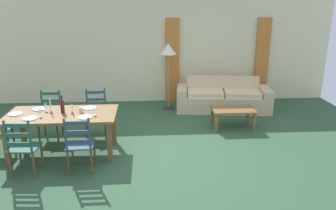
% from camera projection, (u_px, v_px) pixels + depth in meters
% --- Properties ---
extents(ground_plane, '(9.60, 9.60, 0.02)m').
position_uv_depth(ground_plane, '(153.00, 153.00, 6.03)').
color(ground_plane, '#315438').
extents(wall_far, '(9.60, 0.16, 2.70)m').
position_uv_depth(wall_far, '(150.00, 51.00, 8.76)').
color(wall_far, beige).
rests_on(wall_far, ground_plane).
extents(curtain_panel_left, '(0.35, 0.08, 2.20)m').
position_uv_depth(curtain_panel_left, '(172.00, 61.00, 8.73)').
color(curtain_panel_left, '#C97330').
rests_on(curtain_panel_left, ground_plane).
extents(curtain_panel_right, '(0.35, 0.08, 2.20)m').
position_uv_depth(curtain_panel_right, '(262.00, 60.00, 8.88)').
color(curtain_panel_right, '#C97330').
rests_on(curtain_panel_right, ground_plane).
extents(dining_table, '(1.90, 0.96, 0.75)m').
position_uv_depth(dining_table, '(62.00, 118.00, 5.82)').
color(dining_table, brown).
rests_on(dining_table, ground_plane).
extents(dining_chair_near_left, '(0.45, 0.43, 0.96)m').
position_uv_depth(dining_chair_near_left, '(23.00, 147.00, 5.12)').
color(dining_chair_near_left, '#255449').
rests_on(dining_chair_near_left, ground_plane).
extents(dining_chair_near_right, '(0.43, 0.41, 0.96)m').
position_uv_depth(dining_chair_near_right, '(80.00, 144.00, 5.21)').
color(dining_chair_near_right, '#31465C').
rests_on(dining_chair_near_right, ground_plane).
extents(dining_chair_far_left, '(0.44, 0.42, 0.96)m').
position_uv_depth(dining_chair_far_left, '(50.00, 115.00, 6.56)').
color(dining_chair_far_left, '#225846').
rests_on(dining_chair_far_left, ground_plane).
extents(dining_chair_far_right, '(0.44, 0.43, 0.96)m').
position_uv_depth(dining_chair_far_right, '(96.00, 113.00, 6.65)').
color(dining_chair_far_right, '#2C4758').
rests_on(dining_chair_far_right, ground_plane).
extents(dinner_plate_near_left, '(0.24, 0.24, 0.02)m').
position_uv_depth(dinner_plate_near_left, '(30.00, 118.00, 5.53)').
color(dinner_plate_near_left, white).
rests_on(dinner_plate_near_left, dining_table).
extents(fork_near_left, '(0.03, 0.17, 0.01)m').
position_uv_depth(fork_near_left, '(21.00, 119.00, 5.52)').
color(fork_near_left, silver).
rests_on(fork_near_left, dining_table).
extents(dinner_plate_near_right, '(0.24, 0.24, 0.02)m').
position_uv_depth(dinner_plate_near_right, '(85.00, 117.00, 5.58)').
color(dinner_plate_near_right, white).
rests_on(dinner_plate_near_right, dining_table).
extents(fork_near_right, '(0.03, 0.17, 0.01)m').
position_uv_depth(fork_near_right, '(76.00, 118.00, 5.57)').
color(fork_near_right, silver).
rests_on(fork_near_right, dining_table).
extents(dinner_plate_far_left, '(0.24, 0.24, 0.02)m').
position_uv_depth(dinner_plate_far_left, '(40.00, 109.00, 6.00)').
color(dinner_plate_far_left, white).
rests_on(dinner_plate_far_left, dining_table).
extents(fork_far_left, '(0.02, 0.17, 0.01)m').
position_uv_depth(fork_far_left, '(31.00, 110.00, 6.00)').
color(fork_far_left, silver).
rests_on(fork_far_left, dining_table).
extents(dinner_plate_far_right, '(0.24, 0.24, 0.02)m').
position_uv_depth(dinner_plate_far_right, '(90.00, 108.00, 6.06)').
color(dinner_plate_far_right, white).
rests_on(dinner_plate_far_right, dining_table).
extents(fork_far_right, '(0.02, 0.17, 0.01)m').
position_uv_depth(fork_far_right, '(82.00, 109.00, 6.05)').
color(fork_far_right, silver).
rests_on(fork_far_right, dining_table).
extents(dinner_plate_head_west, '(0.24, 0.24, 0.02)m').
position_uv_depth(dinner_plate_head_west, '(16.00, 114.00, 5.75)').
color(dinner_plate_head_west, white).
rests_on(dinner_plate_head_west, dining_table).
extents(fork_head_west, '(0.03, 0.17, 0.01)m').
position_uv_depth(fork_head_west, '(7.00, 114.00, 5.74)').
color(fork_head_west, silver).
rests_on(fork_head_west, dining_table).
extents(wine_bottle, '(0.07, 0.07, 0.32)m').
position_uv_depth(wine_bottle, '(62.00, 106.00, 5.79)').
color(wine_bottle, '#471919').
rests_on(wine_bottle, dining_table).
extents(wine_glass_near_left, '(0.06, 0.06, 0.16)m').
position_uv_depth(wine_glass_near_left, '(40.00, 111.00, 5.60)').
color(wine_glass_near_left, white).
rests_on(wine_glass_near_left, dining_table).
extents(wine_glass_near_right, '(0.06, 0.06, 0.16)m').
position_uv_depth(wine_glass_near_right, '(93.00, 109.00, 5.67)').
color(wine_glass_near_right, white).
rests_on(wine_glass_near_right, dining_table).
extents(wine_glass_far_left, '(0.06, 0.06, 0.16)m').
position_uv_depth(wine_glass_far_left, '(45.00, 105.00, 5.87)').
color(wine_glass_far_left, white).
rests_on(wine_glass_far_left, dining_table).
extents(coffee_cup_primary, '(0.07, 0.07, 0.09)m').
position_uv_depth(coffee_cup_primary, '(81.00, 110.00, 5.85)').
color(coffee_cup_primary, beige).
rests_on(coffee_cup_primary, dining_table).
extents(candle_tall, '(0.05, 0.05, 0.28)m').
position_uv_depth(candle_tall, '(51.00, 109.00, 5.78)').
color(candle_tall, '#998C66').
rests_on(candle_tall, dining_table).
extents(candle_short, '(0.05, 0.05, 0.18)m').
position_uv_depth(candle_short, '(72.00, 111.00, 5.75)').
color(candle_short, '#998C66').
rests_on(candle_short, dining_table).
extents(couch, '(2.36, 1.06, 0.80)m').
position_uv_depth(couch, '(223.00, 98.00, 8.30)').
color(couch, beige).
rests_on(couch, ground_plane).
extents(coffee_table, '(0.90, 0.56, 0.42)m').
position_uv_depth(coffee_table, '(233.00, 112.00, 7.12)').
color(coffee_table, brown).
rests_on(coffee_table, ground_plane).
extents(standing_lamp, '(0.40, 0.40, 1.64)m').
position_uv_depth(standing_lamp, '(168.00, 53.00, 8.05)').
color(standing_lamp, '#332D28').
rests_on(standing_lamp, ground_plane).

